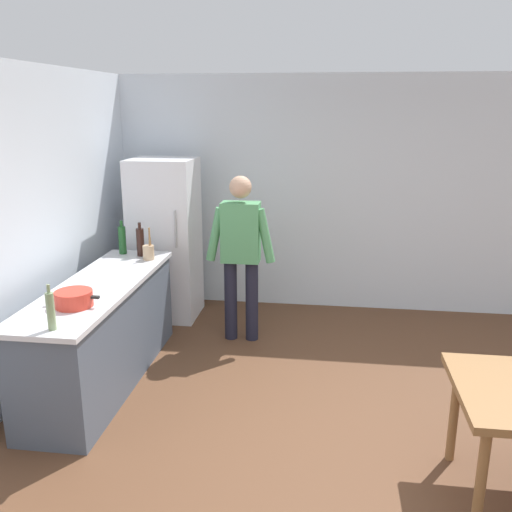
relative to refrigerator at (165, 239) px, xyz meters
The scene contains 10 objects.
ground_plane 3.19m from the refrigerator, 51.63° to the right, with size 14.00×14.00×0.00m, color brown.
wall_back 2.04m from the refrigerator, 17.53° to the left, with size 6.40×0.12×2.70m, color silver.
kitchen_counter 1.66m from the refrigerator, 93.58° to the right, with size 0.64×2.20×0.90m.
refrigerator is the anchor object (origin of this frame).
person 1.10m from the refrigerator, 30.23° to the right, with size 0.70×0.22×1.70m.
cooking_pot 2.13m from the refrigerator, 91.59° to the right, with size 0.40×0.28×0.12m.
utensil_jar 0.82m from the refrigerator, 84.31° to the right, with size 0.11×0.11×0.32m.
bottle_vinegar_tall 2.57m from the refrigerator, 90.14° to the right, with size 0.06×0.06×0.32m.
bottle_wine_green 0.70m from the refrigerator, 111.27° to the right, with size 0.08×0.08×0.34m.
bottle_wine_dark 0.71m from the refrigerator, 93.34° to the right, with size 0.08×0.08×0.34m.
Camera 1 is at (-0.08, -3.37, 2.36)m, focal length 38.34 mm.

